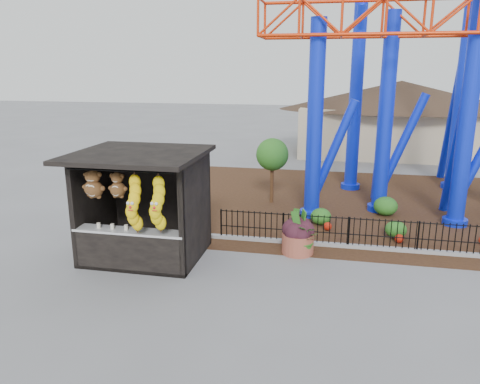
% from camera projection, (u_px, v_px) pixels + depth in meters
% --- Properties ---
extents(ground, '(120.00, 120.00, 0.00)m').
position_uv_depth(ground, '(238.00, 282.00, 12.04)').
color(ground, slate).
rests_on(ground, ground).
extents(mulch_bed, '(18.00, 12.00, 0.02)m').
position_uv_depth(mulch_bed, '(377.00, 205.00, 18.82)').
color(mulch_bed, '#331E11').
rests_on(mulch_bed, ground).
extents(curb, '(18.00, 0.18, 0.12)m').
position_uv_depth(curb, '(389.00, 249.00, 14.08)').
color(curb, gray).
rests_on(curb, ground).
extents(prize_booth, '(3.50, 3.40, 3.12)m').
position_uv_depth(prize_booth, '(141.00, 209.00, 13.10)').
color(prize_booth, black).
rests_on(prize_booth, ground).
extents(picket_fence, '(12.20, 0.06, 1.00)m').
position_uv_depth(picket_fence, '(422.00, 238.00, 13.79)').
color(picket_fence, black).
rests_on(picket_fence, ground).
extents(roller_coaster, '(11.00, 6.37, 10.82)m').
position_uv_depth(roller_coaster, '(421.00, 37.00, 17.16)').
color(roller_coaster, '#0D27EA').
rests_on(roller_coaster, ground).
extents(terracotta_planter, '(1.09, 1.09, 0.61)m').
position_uv_depth(terracotta_planter, '(298.00, 243.00, 13.86)').
color(terracotta_planter, '#994A37').
rests_on(terracotta_planter, ground).
extents(planter_foliage, '(0.70, 0.70, 0.64)m').
position_uv_depth(planter_foliage, '(298.00, 223.00, 13.70)').
color(planter_foliage, black).
rests_on(planter_foliage, terracotta_planter).
extents(potted_plant, '(1.07, 0.99, 0.98)m').
position_uv_depth(potted_plant, '(305.00, 240.00, 13.65)').
color(potted_plant, '#234D16').
rests_on(potted_plant, ground).
extents(landscaping, '(7.27, 3.51, 0.70)m').
position_uv_depth(landscaping, '(405.00, 216.00, 16.40)').
color(landscaping, '#255B1A').
rests_on(landscaping, mulch_bed).
extents(pavilion, '(15.00, 15.00, 4.80)m').
position_uv_depth(pavilion, '(400.00, 106.00, 28.99)').
color(pavilion, '#BFAD8C').
rests_on(pavilion, ground).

